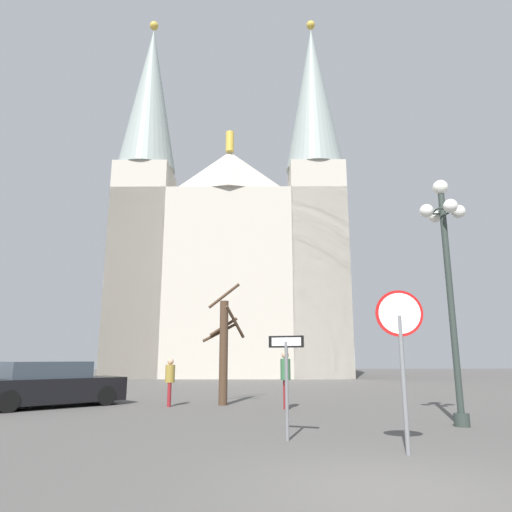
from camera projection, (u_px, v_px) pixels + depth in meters
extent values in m
plane|color=#514F4C|center=(392.00, 492.00, 5.53)|extent=(120.00, 120.00, 0.00)
cube|color=#BCB5A5|center=(232.00, 290.00, 41.93)|extent=(20.18, 14.54, 15.14)
pyramid|color=#BCB5A5|center=(229.00, 171.00, 38.51)|extent=(6.87, 2.50, 3.50)
cylinder|color=gold|center=(230.00, 142.00, 39.09)|extent=(0.70, 0.70, 1.80)
cube|color=#BCB5A5|center=(141.00, 269.00, 38.03)|extent=(4.86, 4.86, 17.50)
cone|color=gray|center=(150.00, 97.00, 41.45)|extent=(4.98, 4.98, 14.15)
sphere|color=gold|center=(154.00, 26.00, 43.07)|extent=(0.80, 0.80, 0.80)
cube|color=#BCB5A5|center=(318.00, 269.00, 37.95)|extent=(4.86, 4.86, 17.50)
cone|color=gray|center=(313.00, 97.00, 41.37)|extent=(4.98, 4.98, 14.15)
sphere|color=gold|center=(311.00, 25.00, 42.98)|extent=(0.80, 0.80, 0.80)
cylinder|color=slate|center=(404.00, 383.00, 7.87)|extent=(0.08, 0.08, 2.32)
cylinder|color=red|center=(399.00, 313.00, 8.13)|extent=(0.81, 0.22, 0.82)
cylinder|color=white|center=(399.00, 313.00, 8.11)|extent=(0.70, 0.17, 0.72)
cylinder|color=slate|center=(287.00, 390.00, 9.13)|extent=(0.07, 0.07, 1.91)
cube|color=black|center=(286.00, 342.00, 9.34)|extent=(0.69, 0.33, 0.24)
cube|color=white|center=(286.00, 342.00, 9.33)|extent=(0.57, 0.26, 0.17)
cylinder|color=#2D3833|center=(451.00, 304.00, 11.41)|extent=(0.16, 0.16, 5.78)
cylinder|color=#2D3833|center=(462.00, 420.00, 10.82)|extent=(0.36, 0.36, 0.30)
sphere|color=white|center=(440.00, 187.00, 12.07)|extent=(0.39, 0.39, 0.39)
sphere|color=white|center=(458.00, 212.00, 11.96)|extent=(0.35, 0.35, 0.35)
cylinder|color=#2D3833|center=(450.00, 211.00, 11.95)|extent=(0.05, 0.43, 0.05)
sphere|color=white|center=(435.00, 216.00, 12.35)|extent=(0.35, 0.35, 0.35)
cylinder|color=#2D3833|center=(439.00, 214.00, 12.14)|extent=(0.43, 0.05, 0.05)
sphere|color=white|center=(427.00, 211.00, 11.90)|extent=(0.35, 0.35, 0.35)
cylinder|color=#2D3833|center=(435.00, 211.00, 11.92)|extent=(0.05, 0.43, 0.05)
sphere|color=white|center=(450.00, 206.00, 11.52)|extent=(0.35, 0.35, 0.35)
cylinder|color=#2D3833|center=(446.00, 209.00, 11.72)|extent=(0.43, 0.05, 0.05)
cylinder|color=#473323|center=(224.00, 352.00, 15.98)|extent=(0.30, 0.30, 3.56)
cylinder|color=#473323|center=(224.00, 327.00, 16.64)|extent=(1.02, 0.13, 0.71)
cylinder|color=#473323|center=(224.00, 296.00, 16.96)|extent=(1.16, 0.13, 0.96)
cylinder|color=#473323|center=(235.00, 322.00, 15.93)|extent=(0.73, 0.89, 1.08)
cylinder|color=#473323|center=(220.00, 332.00, 16.72)|extent=(1.28, 0.38, 0.74)
cube|color=black|center=(52.00, 390.00, 15.14)|extent=(4.58, 4.17, 0.77)
cube|color=#333D47|center=(47.00, 370.00, 15.13)|extent=(2.94, 2.80, 0.53)
cylinder|color=black|center=(87.00, 393.00, 16.66)|extent=(0.64, 0.57, 0.64)
cylinder|color=black|center=(106.00, 396.00, 15.54)|extent=(0.64, 0.57, 0.64)
cylinder|color=black|center=(8.00, 401.00, 13.52)|extent=(0.64, 0.57, 0.64)
cylinder|color=maroon|center=(286.00, 395.00, 14.37)|extent=(0.12, 0.12, 0.89)
cylinder|color=maroon|center=(285.00, 394.00, 14.52)|extent=(0.12, 0.12, 0.89)
cylinder|color=#33663F|center=(285.00, 369.00, 14.61)|extent=(0.32, 0.32, 0.66)
sphere|color=tan|center=(285.00, 355.00, 14.71)|extent=(0.24, 0.24, 0.24)
cylinder|color=maroon|center=(169.00, 395.00, 15.16)|extent=(0.12, 0.12, 0.77)
cylinder|color=maroon|center=(169.00, 394.00, 15.32)|extent=(0.12, 0.12, 0.77)
cylinder|color=olive|center=(170.00, 374.00, 15.39)|extent=(0.32, 0.32, 0.58)
sphere|color=tan|center=(171.00, 362.00, 15.47)|extent=(0.21, 0.21, 0.21)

